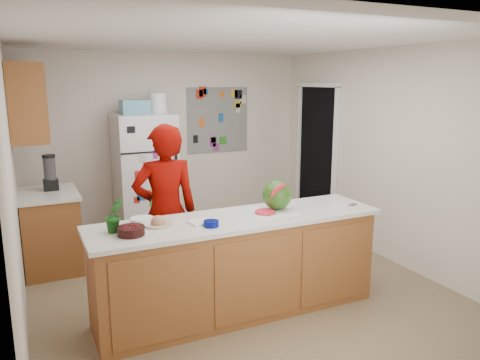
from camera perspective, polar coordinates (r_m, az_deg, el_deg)
name	(u,v)px	position (r m, az deg, el deg)	size (l,w,h in m)	color
floor	(235,287)	(5.05, -0.58, -12.97)	(4.00, 4.50, 0.02)	brown
wall_back	(169,143)	(6.75, -8.66, 4.49)	(4.00, 0.02, 2.50)	beige
wall_left	(12,190)	(4.25, -26.09, -1.09)	(0.02, 4.50, 2.50)	beige
wall_right	(390,156)	(5.78, 17.85, 2.77)	(0.02, 4.50, 2.50)	beige
ceiling	(235,38)	(4.59, -0.65, 16.87)	(4.00, 4.50, 0.02)	white
doorway	(317,158)	(6.91, 9.40, 2.71)	(0.03, 0.85, 2.04)	black
peninsula_base	(238,267)	(4.37, -0.24, -10.62)	(2.60, 0.62, 0.88)	brown
peninsula_top	(238,220)	(4.22, -0.25, -4.84)	(2.68, 0.70, 0.04)	silver
side_counter_base	(51,232)	(5.77, -22.06, -5.95)	(0.60, 0.80, 0.86)	brown
side_counter_top	(47,194)	(5.65, -22.42, -1.60)	(0.64, 0.84, 0.04)	silver
upper_cabinets	(26,102)	(5.46, -24.63, 8.62)	(0.35, 1.00, 0.80)	brown
refrigerator	(145,178)	(6.34, -11.45, 0.22)	(0.75, 0.70, 1.70)	silver
fridge_top_bin	(135,107)	(6.20, -12.72, 8.68)	(0.35, 0.28, 0.18)	#5999B2
photo_collage	(218,120)	(6.95, -2.71, 7.31)	(0.95, 0.01, 0.95)	slate
person	(166,213)	(4.61, -9.05, -3.95)	(0.63, 0.41, 1.73)	#670400
blender_appliance	(50,174)	(5.72, -22.16, 0.74)	(0.13, 0.13, 0.38)	black
cutting_board	(272,211)	(4.40, 3.96, -3.79)	(0.43, 0.32, 0.01)	silver
watermelon	(277,195)	(4.41, 4.55, -1.82)	(0.28, 0.28, 0.28)	#275A16
watermelon_slice	(265,212)	(4.30, 3.04, -3.91)	(0.18, 0.18, 0.02)	#D71B45
cherry_bowl	(131,231)	(3.83, -13.14, -6.06)	(0.22, 0.22, 0.07)	black
white_bowl	(142,221)	(4.09, -11.83, -4.94)	(0.20, 0.20, 0.06)	silver
cobalt_bowl	(211,224)	(3.96, -3.54, -5.33)	(0.13, 0.13, 0.05)	#00085A
plate	(158,225)	(4.04, -9.94, -5.39)	(0.24, 0.24, 0.02)	#B0A888
paper_towel	(200,222)	(4.05, -4.89, -5.14)	(0.18, 0.16, 0.02)	white
keys	(353,205)	(4.74, 13.57, -2.93)	(0.10, 0.04, 0.01)	slate
potted_plant	(114,215)	(3.91, -15.06, -4.17)	(0.16, 0.13, 0.28)	#0D4312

